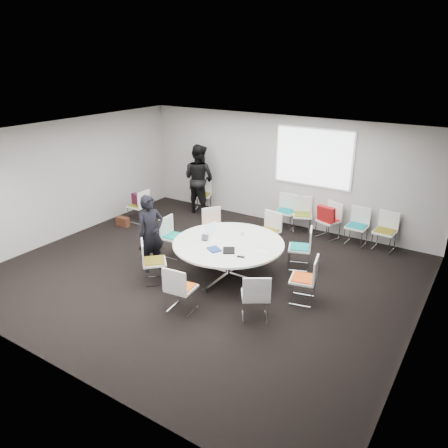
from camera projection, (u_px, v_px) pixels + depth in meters
The scene contains 31 objects.
room_shell at pixel (208, 210), 8.38m from camera, with size 8.08×7.08×2.88m.
conference_table at pixel (228, 251), 8.67m from camera, with size 2.20×2.20×0.73m.
projection_screen at pixel (313, 158), 10.57m from camera, with size 1.90×0.03×1.35m, color white.
chair_ring_a at pixel (303, 287), 7.85m from camera, with size 0.54×0.55×0.88m.
chair_ring_b at pixel (300, 255), 9.10m from camera, with size 0.58×0.59×0.88m.
chair_ring_c at pixel (268, 239), 9.92m from camera, with size 0.50×0.49×0.88m.
chair_ring_d at pixel (214, 234), 10.15m from camera, with size 0.63×0.63×0.88m.
chair_ring_e at pixel (174, 244), 9.64m from camera, with size 0.47×0.48×0.88m.
chair_ring_f at pixel (154, 270), 8.50m from camera, with size 0.64×0.64×0.88m.
chair_ring_g at pixel (181, 297), 7.55m from camera, with size 0.51×0.50×0.88m.
chair_ring_h at pixel (255, 304), 7.32m from camera, with size 0.63×0.63×0.88m.
chair_back_a at pixel (285, 218), 11.17m from camera, with size 0.52×0.51×0.88m.
chair_back_b at pixel (302, 221), 10.94m from camera, with size 0.61×0.60×0.88m.
chair_back_c at pixel (328, 227), 10.57m from camera, with size 0.59×0.59×0.88m.
chair_back_d at pixel (356, 233), 10.21m from camera, with size 0.47×0.46×0.88m.
chair_back_e at pixel (384, 239), 9.93m from camera, with size 0.49×0.48×0.88m.
chair_spare_left at pixel (139, 212), 11.60m from camera, with size 0.46×0.47×0.88m.
chair_person_back at pixel (203, 201), 12.47m from camera, with size 0.60×0.59×0.88m.
person_main at pixel (151, 233), 8.84m from camera, with size 0.59×0.38×1.60m, color black.
person_back at pixel (199, 179), 12.09m from camera, with size 0.94×0.73×1.93m, color black.
laptop at pixel (207, 238), 8.79m from camera, with size 0.32×0.21×0.03m, color #333338.
laptop_lid at pixel (210, 228), 8.95m from camera, with size 0.30×0.02×0.22m, color silver.
notebook_black at pixel (229, 250), 8.22m from camera, with size 0.22×0.30×0.02m, color black.
tablet_folio at pixel (214, 249), 8.26m from camera, with size 0.26×0.20×0.03m, color navy.
papers_right at pixel (255, 243), 8.57m from camera, with size 0.30×0.21×0.00m, color silver.
papers_front at pixel (263, 252), 8.18m from camera, with size 0.30×0.21×0.00m, color white.
cup at pixel (242, 233), 8.91m from camera, with size 0.08×0.08×0.09m, color white.
phone at pixel (241, 257), 7.98m from camera, with size 0.14×0.07×0.01m, color black.
maroon_bag at pixel (138, 199), 11.48m from camera, with size 0.40×0.14×0.28m, color #48132A.
brown_bag at pixel (123, 222), 11.36m from camera, with size 0.36×0.16×0.24m, color #432215.
red_jacket at pixel (326, 213), 10.24m from camera, with size 0.44×0.10×0.35m, color maroon.
Camera 1 is at (4.63, -6.48, 4.20)m, focal length 35.00 mm.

